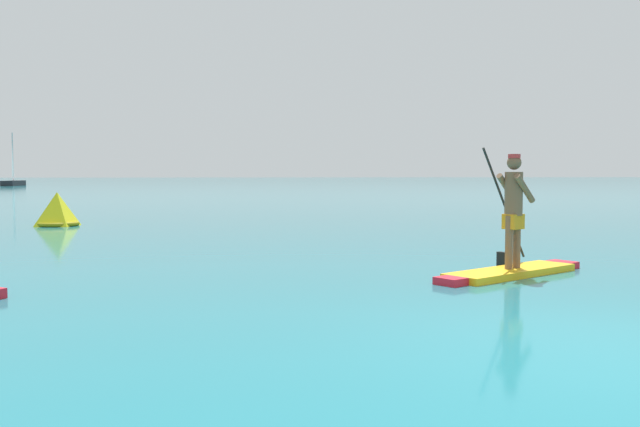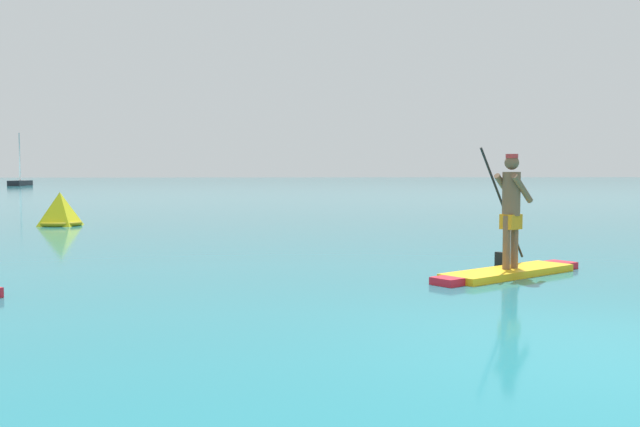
# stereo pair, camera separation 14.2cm
# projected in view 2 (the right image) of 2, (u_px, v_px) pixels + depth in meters

# --- Properties ---
(ground) EXTENTS (440.00, 440.00, 0.00)m
(ground) POSITION_uv_depth(u_px,v_px,m) (609.00, 350.00, 5.93)
(ground) COLOR #1E727F
(paddleboarder_mid_center) EXTENTS (2.75, 1.97, 1.93)m
(paddleboarder_mid_center) POSITION_uv_depth(u_px,v_px,m) (510.00, 248.00, 10.22)
(paddleboarder_mid_center) COLOR yellow
(paddleboarder_mid_center) RESTS_ON ground
(race_marker_buoy) EXTENTS (1.35, 1.35, 0.96)m
(race_marker_buoy) POSITION_uv_depth(u_px,v_px,m) (60.00, 211.00, 19.89)
(race_marker_buoy) COLOR yellow
(race_marker_buoy) RESTS_ON ground
(sailboat_left_horizon) EXTENTS (1.44, 4.82, 6.15)m
(sailboat_left_horizon) POSITION_uv_depth(u_px,v_px,m) (20.00, 178.00, 81.22)
(sailboat_left_horizon) COLOR black
(sailboat_left_horizon) RESTS_ON ground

